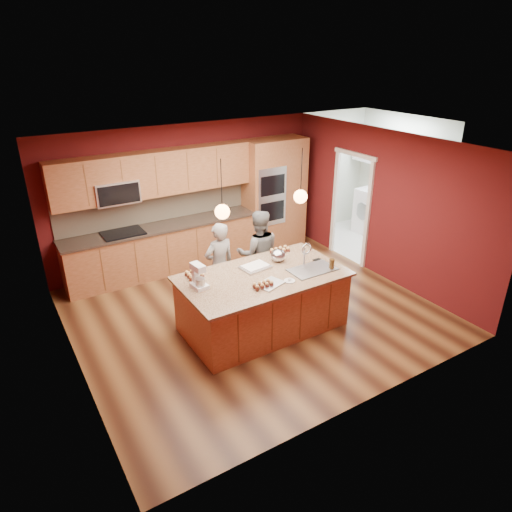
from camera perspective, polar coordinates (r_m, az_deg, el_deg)
floor at (r=7.56m, az=-0.30°, el=-6.98°), size 5.50×5.50×0.00m
ceiling at (r=6.56m, az=-0.36°, el=13.54°), size 5.50×5.50×0.00m
wall_back at (r=9.05m, az=-8.66°, el=7.59°), size 5.50×0.00×5.50m
wall_front at (r=5.19m, az=14.26°, el=-6.40°), size 5.50×0.00×5.50m
wall_left at (r=6.12m, az=-22.94°, el=-2.74°), size 0.00×5.00×5.00m
wall_right at (r=8.61m, az=15.59°, el=6.06°), size 0.00×5.00×5.00m
cabinet_run at (r=8.71m, az=-11.93°, el=4.11°), size 3.74×0.64×2.30m
oven_column at (r=9.69m, az=2.27°, el=7.77°), size 1.30×0.62×2.30m
doorway_trim at (r=9.22m, az=11.73°, el=5.70°), size 0.08×1.11×2.20m
laundry_room at (r=10.40m, az=17.39°, el=12.39°), size 2.60×2.70×2.70m
pendant_left at (r=6.01m, az=-4.24°, el=5.57°), size 0.20×0.20×0.80m
pendant_right at (r=6.66m, az=5.58°, el=7.43°), size 0.20×0.20×0.80m
island at (r=6.95m, az=0.96°, el=-5.59°), size 2.45×1.37×1.28m
person_left at (r=7.44m, az=-4.59°, el=-1.18°), size 0.56×0.40×1.47m
person_right at (r=7.75m, az=0.30°, el=0.31°), size 0.91×0.83×1.54m
stand_mixer at (r=6.38m, az=-7.19°, el=-2.69°), size 0.21×0.28×0.35m
sheet_cake at (r=6.93m, az=-0.10°, el=-1.35°), size 0.47×0.37×0.05m
cooling_rack at (r=6.47m, az=1.76°, el=-3.51°), size 0.45×0.37×0.02m
mixing_bowl at (r=7.14m, az=2.77°, el=0.07°), size 0.24×0.24×0.20m
plate at (r=6.57m, az=4.20°, el=-3.12°), size 0.16×0.16×0.01m
tumbler at (r=6.99m, az=9.43°, el=-0.98°), size 0.08×0.08×0.16m
phone at (r=7.26m, az=7.63°, el=-0.46°), size 0.14×0.08×0.01m
cupcakes_left at (r=6.73m, az=-7.71°, el=-2.27°), size 0.25×0.25×0.08m
cupcakes_rack at (r=6.37m, az=0.88°, el=-3.55°), size 0.31×0.15×0.07m
cupcakes_right at (r=7.47m, az=3.00°, el=0.75°), size 0.35×0.17×0.08m
washer at (r=10.46m, az=16.99°, el=3.89°), size 0.65×0.66×0.89m
dryer at (r=10.93m, az=14.35°, el=5.47°), size 0.69×0.71×1.03m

